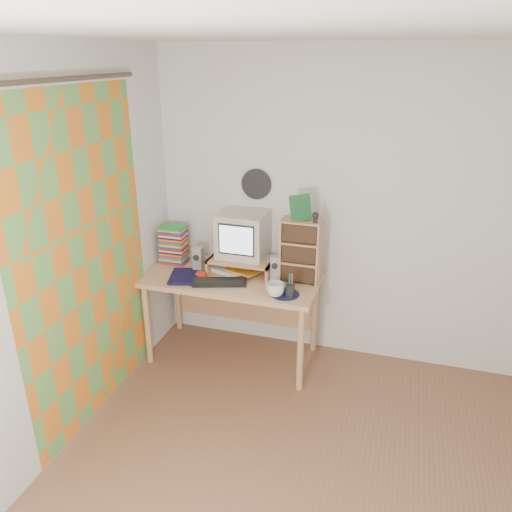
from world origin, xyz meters
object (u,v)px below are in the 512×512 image
Objects in this scene: desk at (235,288)px; crt_monitor at (242,235)px; mug at (275,289)px; diary at (170,275)px; dvd_stack at (174,246)px; cd_rack at (300,251)px; keyboard at (220,282)px.

crt_monitor is at bearing 65.32° from desk.
mug is at bearing -35.37° from desk.
diary is (-0.46, -0.23, 0.16)m from desk.
desk is 0.54m from diary.
crt_monitor is at bearing 134.78° from mug.
diary is (-0.89, 0.07, -0.03)m from mug.
mug is 0.49× the size of diary.
desk is at bearing -6.40° from dvd_stack.
mug is (0.39, -0.39, -0.25)m from crt_monitor.
cd_rack reaches higher than crt_monitor.
keyboard is 0.42m from diary.
keyboard is at bearing 170.96° from mug.
dvd_stack is 1.11m from cd_rack.
desk is 0.66m from cd_rack.
cd_rack reaches higher than mug.
crt_monitor is 0.51m from cd_rack.
cd_rack reaches higher than desk.
keyboard is 0.48m from mug.
diary is at bearing -152.93° from desk.
cd_rack is 1.88× the size of diary.
crt_monitor is 0.43m from keyboard.
desk is 0.55m from mug.
crt_monitor is 1.29× the size of dvd_stack.
cd_rack is at bearing 1.13° from desk.
dvd_stack is (-0.60, -0.03, -0.15)m from crt_monitor.
keyboard is (-0.04, -0.23, 0.15)m from desk.
cd_rack is at bearing 4.28° from keyboard.
crt_monitor reaches higher than dvd_stack.
desk is 10.62× the size of mug.
crt_monitor reaches higher than desk.
keyboard is 0.61m from dvd_stack.
dvd_stack is 0.59× the size of cd_rack.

